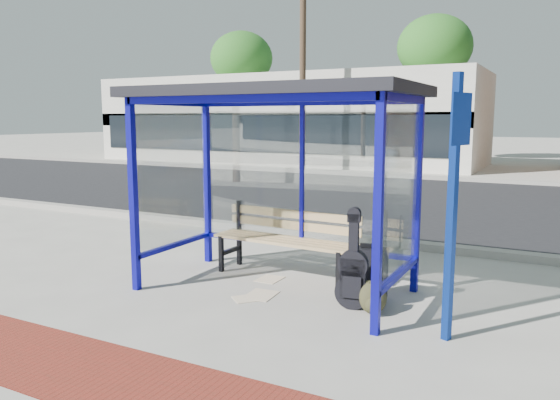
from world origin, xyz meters
The scene contains 19 objects.
ground centered at (0.00, 0.00, 0.00)m, with size 120.00×120.00×0.00m, color #B2ADA0.
brick_paver_strip centered at (0.00, -2.60, 0.01)m, with size 60.00×1.00×0.01m, color maroon.
curb_near centered at (0.00, 2.90, 0.06)m, with size 60.00×0.25×0.12m, color gray.
street_asphalt centered at (0.00, 8.00, 0.00)m, with size 60.00×10.00×0.00m, color black.
curb_far centered at (0.00, 13.10, 0.06)m, with size 60.00×0.25×0.12m, color gray.
far_sidewalk centered at (0.00, 15.00, 0.00)m, with size 60.00×4.00×0.01m, color #B2ADA0.
bus_shelter centered at (0.00, 0.07, 2.07)m, with size 3.30×1.80×2.42m.
storefront_white centered at (-9.00, 17.99, 2.00)m, with size 18.00×6.04×4.00m.
tree_left centered at (-14.00, 22.00, 5.45)m, with size 3.60×3.60×7.03m.
tree_mid centered at (-3.00, 22.00, 5.45)m, with size 3.60×3.60×7.03m.
utility_pole_west centered at (-6.00, 13.40, 4.11)m, with size 1.60×0.24×8.00m.
bench centered at (-0.15, 0.62, 0.52)m, with size 1.98×0.58×0.93m.
guitar_bag centered at (1.06, -0.17, 0.39)m, with size 0.40×0.17×1.06m.
suitcase centered at (1.11, 0.24, 0.30)m, with size 0.38×0.27×0.64m.
backpack centered at (1.31, -0.22, 0.17)m, with size 0.35×0.33×0.35m.
sign_post centered at (2.14, -0.56, 1.39)m, with size 0.15×0.29×2.46m.
newspaper_a centered at (-0.27, 0.36, 0.00)m, with size 0.36×0.28×0.01m, color white.
newspaper_b centered at (-0.12, -0.41, 0.00)m, with size 0.35×0.27×0.01m, color white.
newspaper_c centered at (-0.05, -0.24, 0.00)m, with size 0.41×0.32×0.01m, color white.
Camera 1 is at (3.02, -5.60, 2.06)m, focal length 35.00 mm.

